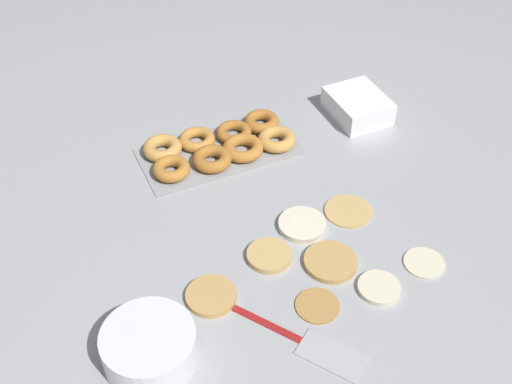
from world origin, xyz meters
TOP-DOWN VIEW (x-y plane):
  - ground_plane at (0.00, 0.00)m, footprint 3.00×3.00m
  - pancake_0 at (-0.17, 0.02)m, footprint 0.10×0.10m
  - pancake_1 at (-0.24, 0.21)m, footprint 0.08×0.08m
  - pancake_2 at (-0.12, 0.23)m, footprint 0.08×0.08m
  - pancake_3 at (0.18, 0.11)m, footprint 0.10×0.10m
  - pancake_4 at (0.01, 0.21)m, footprint 0.08×0.08m
  - pancake_5 at (-0.06, 0.02)m, footprint 0.10×0.10m
  - pancake_6 at (-0.07, 0.13)m, footprint 0.11×0.11m
  - pancake_7 at (0.04, 0.07)m, footprint 0.09×0.09m
  - donut_tray at (-0.00, -0.28)m, footprint 0.37×0.19m
  - batter_bowl at (0.32, 0.19)m, footprint 0.16×0.16m
  - container_stack at (-0.37, -0.28)m, footprint 0.13×0.15m
  - spatula at (0.05, 0.29)m, footprint 0.18×0.23m

SIDE VIEW (x-z plane):
  - ground_plane at x=0.00m, z-range 0.00..0.00m
  - spatula at x=0.05m, z-range 0.00..0.01m
  - pancake_4 at x=0.01m, z-range 0.00..0.01m
  - pancake_1 at x=-0.24m, z-range 0.00..0.01m
  - pancake_0 at x=-0.17m, z-range 0.00..0.01m
  - pancake_2 at x=-0.12m, z-range 0.00..0.01m
  - pancake_6 at x=-0.07m, z-range 0.00..0.01m
  - pancake_3 at x=0.18m, z-range 0.00..0.01m
  - pancake_7 at x=0.04m, z-range 0.00..0.01m
  - pancake_5 at x=-0.06m, z-range 0.00..0.01m
  - donut_tray at x=0.00m, z-range 0.00..0.03m
  - container_stack at x=-0.37m, z-range 0.00..0.06m
  - batter_bowl at x=0.32m, z-range 0.00..0.07m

